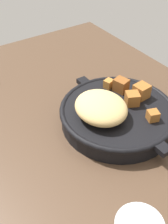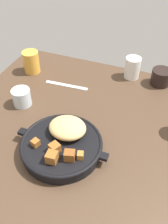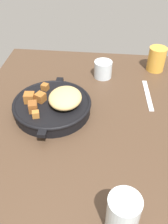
# 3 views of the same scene
# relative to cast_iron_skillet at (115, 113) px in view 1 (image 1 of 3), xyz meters

# --- Properties ---
(ground_plane) EXTENTS (0.94, 0.81, 0.02)m
(ground_plane) POSITION_rel_cast_iron_skillet_xyz_m (0.03, 0.13, -0.04)
(ground_plane) COLOR #473323
(cast_iron_skillet) EXTENTS (0.30, 0.25, 0.08)m
(cast_iron_skillet) POSITION_rel_cast_iron_skillet_xyz_m (0.00, 0.00, 0.00)
(cast_iron_skillet) COLOR black
(cast_iron_skillet) RESTS_ON ground_plane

